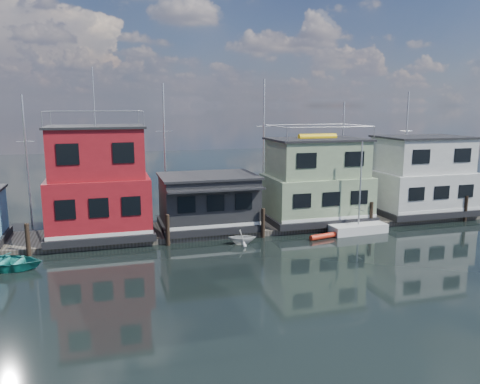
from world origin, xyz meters
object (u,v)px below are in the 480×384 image
object	(u,v)px
dinghy_white	(242,237)
dinghy_teal	(6,262)
red_kayak	(326,236)
houseboat_red	(99,184)
houseboat_dark	(208,201)
houseboat_green	(316,181)
houseboat_white	(421,177)
day_sailer	(358,228)

from	to	relation	value
dinghy_white	dinghy_teal	world-z (taller)	dinghy_white
red_kayak	houseboat_red	bearing A→B (deg)	152.89
houseboat_dark	dinghy_white	world-z (taller)	houseboat_dark
houseboat_dark	houseboat_green	bearing A→B (deg)	0.12
houseboat_green	dinghy_white	world-z (taller)	houseboat_green
red_kayak	dinghy_teal	bearing A→B (deg)	169.93
houseboat_green	houseboat_white	xyz separation A→B (m)	(10.00, -0.00, -0.01)
day_sailer	dinghy_white	bearing A→B (deg)	179.29
houseboat_white	houseboat_dark	bearing A→B (deg)	-179.94
houseboat_dark	dinghy_teal	bearing A→B (deg)	-159.54
dinghy_white	dinghy_teal	bearing A→B (deg)	104.29
houseboat_white	dinghy_teal	size ratio (longest dim) A/B	1.94
houseboat_green	dinghy_white	distance (m)	8.95
houseboat_red	houseboat_white	distance (m)	27.01
houseboat_green	day_sailer	size ratio (longest dim) A/B	1.20
houseboat_white	day_sailer	xyz separation A→B (m)	(-8.05, -3.59, -3.12)
dinghy_teal	red_kayak	size ratio (longest dim) A/B	1.58
houseboat_green	houseboat_white	world-z (taller)	houseboat_green
houseboat_red	houseboat_white	bearing A→B (deg)	0.00
houseboat_white	red_kayak	distance (m)	12.34
houseboat_white	houseboat_green	bearing A→B (deg)	180.00
houseboat_dark	dinghy_white	distance (m)	4.61
houseboat_dark	houseboat_white	world-z (taller)	houseboat_white
dinghy_white	dinghy_teal	distance (m)	15.01
day_sailer	houseboat_dark	bearing A→B (deg)	159.21
houseboat_red	houseboat_white	world-z (taller)	houseboat_red
dinghy_teal	houseboat_white	bearing A→B (deg)	-64.10
houseboat_dark	red_kayak	distance (m)	9.24
houseboat_dark	dinghy_teal	size ratio (longest dim) A/B	1.71
dinghy_white	red_kayak	world-z (taller)	dinghy_white
houseboat_dark	red_kayak	xyz separation A→B (m)	(7.91, -4.23, -2.22)
houseboat_red	dinghy_teal	bearing A→B (deg)	-137.17
red_kayak	houseboat_dark	bearing A→B (deg)	139.69
dinghy_white	houseboat_white	bearing A→B (deg)	-67.26
houseboat_dark	dinghy_white	xyz separation A→B (m)	(1.55, -3.90, -1.89)
houseboat_red	houseboat_dark	bearing A→B (deg)	-0.14
red_kayak	dinghy_white	bearing A→B (deg)	164.87
houseboat_dark	day_sailer	size ratio (longest dim) A/B	1.06
houseboat_dark	houseboat_red	bearing A→B (deg)	179.86
houseboat_red	houseboat_green	size ratio (longest dim) A/B	1.41
houseboat_red	houseboat_green	xyz separation A→B (m)	(17.00, 0.00, -0.55)
day_sailer	red_kayak	xyz separation A→B (m)	(-3.05, -0.67, -0.21)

